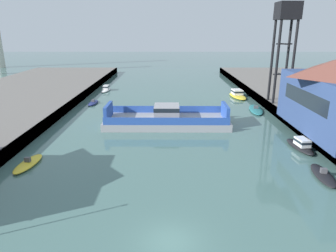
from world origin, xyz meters
The scene contains 10 objects.
ground_plane centered at (0.00, 0.00, 0.00)m, with size 400.00×400.00×0.00m, color #476B66.
chain_ferry centered at (-0.36, 27.23, 1.00)m, with size 18.94×7.28×3.30m.
moored_boat_near_left centered at (-15.32, 12.46, 0.24)m, with size 2.16×5.36×0.96m.
moored_boat_near_right centered at (-15.28, 55.63, 0.48)m, with size 1.96×6.07×1.28m.
moored_boat_mid_left centered at (15.32, 9.76, 0.24)m, with size 2.32×5.59×0.95m.
moored_boat_mid_right centered at (15.15, 48.21, 0.60)m, with size 3.60×8.10×1.61m.
moored_boat_far_left centered at (-15.12, 41.60, 0.22)m, with size 1.73×4.92×0.90m.
moored_boat_upstream_a centered at (15.90, 36.13, 0.22)m, with size 3.30×8.10×0.92m.
moored_boat_upstream_b centered at (16.17, 17.26, 0.55)m, with size 2.40×5.82×1.50m.
crane_tower centered at (19.89, 36.46, 15.15)m, with size 3.58×3.58×16.93m.
Camera 1 is at (-0.16, -17.64, 13.96)m, focal length 32.47 mm.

